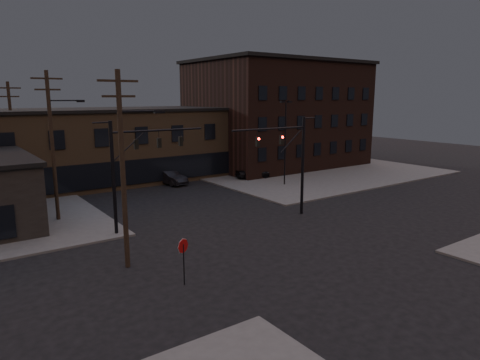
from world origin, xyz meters
The scene contains 15 objects.
ground centered at (0.00, 0.00, 0.00)m, with size 140.00×140.00×0.00m, color black.
sidewalk_ne centered at (22.00, 22.00, 0.07)m, with size 30.00×30.00×0.15m, color #474744.
building_row centered at (0.00, 28.00, 4.00)m, with size 40.00×12.00×8.00m, color brown.
building_right centered at (22.00, 26.00, 7.00)m, with size 22.00×16.00×14.00m, color black.
traffic_signal_near centered at (5.36, 4.50, 4.93)m, with size 7.12×0.24×8.00m.
traffic_signal_far centered at (-6.72, 8.00, 5.01)m, with size 7.12×0.24×8.00m.
stop_sign centered at (-8.00, -1.99, 1.84)m, with size 0.72×0.33×2.48m.
utility_pole_near centered at (-9.43, 2.00, 5.87)m, with size 3.70×0.28×11.00m.
utility_pole_mid centered at (-10.44, 14.00, 6.13)m, with size 3.70×0.28×11.50m.
utility_pole_far centered at (-11.50, 26.00, 5.78)m, with size 2.20×0.28×11.00m.
lot_light_a centered at (13.00, 14.00, 5.51)m, with size 1.50×0.28×9.14m.
lot_light_b centered at (19.00, 19.00, 5.51)m, with size 1.50×0.28×9.14m.
parked_car_lot_a centered at (12.38, 18.92, 0.84)m, with size 1.63×4.06×1.38m, color black.
parked_car_lot_b centered at (20.59, 24.67, 0.91)m, with size 2.12×5.21×1.51m, color silver.
car_crossing centered at (3.05, 22.05, 0.79)m, with size 1.68×4.82×1.59m, color black.
Camera 1 is at (-17.70, -20.52, 9.57)m, focal length 32.00 mm.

